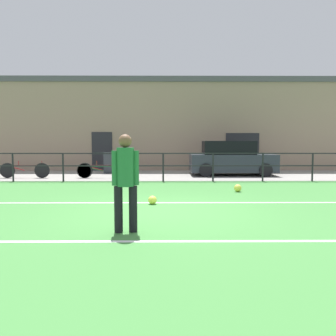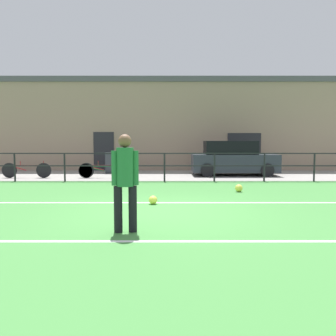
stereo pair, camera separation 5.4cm
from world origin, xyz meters
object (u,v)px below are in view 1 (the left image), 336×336
object	(u,v)px
soccer_ball_match	(152,200)
trash_bin_0	(110,163)
bicycle_parked_0	(103,171)
player_striker	(125,177)
bicycle_parked_3	(103,170)
bicycle_parked_2	(25,170)
parked_car_red	(231,159)
soccer_ball_spare	(238,188)

from	to	relation	value
soccer_ball_match	trash_bin_0	world-z (taller)	trash_bin_0
bicycle_parked_0	soccer_ball_match	bearing A→B (deg)	-69.30
player_striker	trash_bin_0	bearing A→B (deg)	-87.79
player_striker	bicycle_parked_0	distance (m)	9.25
soccer_ball_match	bicycle_parked_3	bearing A→B (deg)	110.84
soccer_ball_match	bicycle_parked_0	xyz separation A→B (m)	(-2.37, 6.26, 0.23)
player_striker	bicycle_parked_3	distance (m)	9.26
bicycle_parked_3	bicycle_parked_2	bearing A→B (deg)	180.00
soccer_ball_match	parked_car_red	xyz separation A→B (m)	(3.43, 7.48, 0.67)
trash_bin_0	bicycle_parked_3	bearing A→B (deg)	-89.37
soccer_ball_match	bicycle_parked_2	xyz separation A→B (m)	(-5.77, 6.26, 0.25)
parked_car_red	bicycle_parked_2	xyz separation A→B (m)	(-9.20, -1.22, -0.42)
bicycle_parked_3	soccer_ball_spare	bearing A→B (deg)	-38.87
bicycle_parked_3	trash_bin_0	size ratio (longest dim) A/B	2.14
soccer_ball_match	bicycle_parked_2	world-z (taller)	bicycle_parked_2
soccer_ball_spare	player_striker	bearing A→B (deg)	-121.47
bicycle_parked_2	trash_bin_0	xyz separation A→B (m)	(3.36, 2.27, 0.18)
bicycle_parked_2	bicycle_parked_0	bearing A→B (deg)	-0.00
soccer_ball_match	soccer_ball_spare	distance (m)	3.45
soccer_ball_match	soccer_ball_spare	xyz separation A→B (m)	(2.66, 2.20, 0.01)
bicycle_parked_3	trash_bin_0	world-z (taller)	trash_bin_0
player_striker	parked_car_red	bearing A→B (deg)	-118.41
parked_car_red	bicycle_parked_3	size ratio (longest dim) A/B	1.78
parked_car_red	soccer_ball_spare	bearing A→B (deg)	-98.34
soccer_ball_spare	trash_bin_0	xyz separation A→B (m)	(-5.06, 6.33, 0.42)
player_striker	soccer_ball_spare	size ratio (longest dim) A/B	7.29
soccer_ball_match	bicycle_parked_2	bearing A→B (deg)	132.68
bicycle_parked_0	bicycle_parked_3	distance (m)	0.03
parked_car_red	bicycle_parked_2	size ratio (longest dim) A/B	1.83
soccer_ball_match	parked_car_red	world-z (taller)	parked_car_red
bicycle_parked_0	bicycle_parked_2	world-z (taller)	bicycle_parked_2
player_striker	soccer_ball_match	world-z (taller)	player_striker
soccer_ball_spare	bicycle_parked_0	size ratio (longest dim) A/B	0.10
soccer_ball_match	parked_car_red	bearing A→B (deg)	65.37
parked_car_red	bicycle_parked_0	xyz separation A→B (m)	(-5.79, -1.22, -0.44)
parked_car_red	bicycle_parked_2	bearing A→B (deg)	-172.47
bicycle_parked_0	trash_bin_0	xyz separation A→B (m)	(-0.04, 2.27, 0.20)
player_striker	trash_bin_0	xyz separation A→B (m)	(-2.03, 11.28, -0.45)
parked_car_red	trash_bin_0	size ratio (longest dim) A/B	3.81
bicycle_parked_0	trash_bin_0	bearing A→B (deg)	91.09
soccer_ball_spare	bicycle_parked_3	bearing A→B (deg)	141.13
trash_bin_0	bicycle_parked_0	bearing A→B (deg)	-88.91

